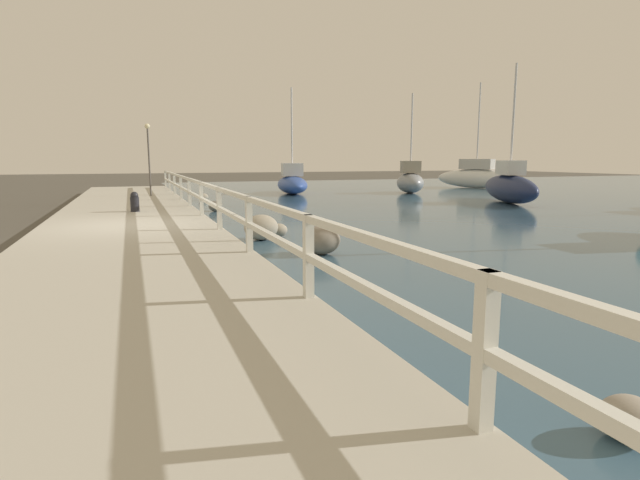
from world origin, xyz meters
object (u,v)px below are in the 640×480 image
(sailboat_blue, at_px, (292,183))
(mooring_bollard, at_px, (135,202))
(dock_lamp, at_px, (148,148))
(sailboat_navy, at_px, (509,187))
(sailboat_white, at_px, (476,176))
(sailboat_gray, at_px, (410,181))

(sailboat_blue, bearing_deg, mooring_bollard, -116.24)
(mooring_bollard, xyz_separation_m, dock_lamp, (0.70, 6.73, 1.71))
(sailboat_blue, bearing_deg, dock_lamp, -140.79)
(dock_lamp, distance_m, sailboat_blue, 8.72)
(mooring_bollard, bearing_deg, dock_lamp, 84.09)
(mooring_bollard, relative_size, sailboat_navy, 0.10)
(sailboat_blue, bearing_deg, sailboat_white, 15.78)
(dock_lamp, relative_size, sailboat_gray, 0.55)
(dock_lamp, distance_m, sailboat_navy, 15.53)
(dock_lamp, height_order, sailboat_white, sailboat_white)
(sailboat_navy, xyz_separation_m, sailboat_white, (5.96, 9.91, 0.06))
(mooring_bollard, distance_m, sailboat_gray, 17.09)
(sailboat_navy, xyz_separation_m, sailboat_gray, (-0.74, 7.05, -0.00))
(mooring_bollard, height_order, sailboat_navy, sailboat_navy)
(sailboat_navy, relative_size, sailboat_blue, 1.05)
(dock_lamp, bearing_deg, sailboat_navy, -18.48)
(sailboat_navy, distance_m, sailboat_white, 11.57)
(sailboat_gray, bearing_deg, sailboat_white, 44.88)
(dock_lamp, xyz_separation_m, sailboat_white, (20.61, 5.02, -1.59))
(dock_lamp, relative_size, sailboat_navy, 0.51)
(dock_lamp, height_order, sailboat_navy, sailboat_navy)
(sailboat_navy, bearing_deg, dock_lamp, -175.85)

